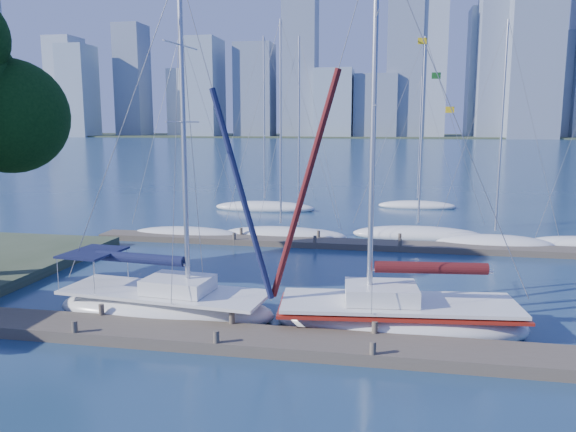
# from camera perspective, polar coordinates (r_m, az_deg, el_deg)

# --- Properties ---
(ground) EXTENTS (700.00, 700.00, 0.00)m
(ground) POSITION_cam_1_polar(r_m,az_deg,el_deg) (19.65, -6.44, -12.78)
(ground) COLOR navy
(ground) RESTS_ON ground
(near_dock) EXTENTS (26.00, 2.00, 0.40)m
(near_dock) POSITION_cam_1_polar(r_m,az_deg,el_deg) (19.57, -6.45, -12.23)
(near_dock) COLOR brown
(near_dock) RESTS_ON ground
(far_dock) EXTENTS (30.00, 1.80, 0.36)m
(far_dock) POSITION_cam_1_polar(r_m,az_deg,el_deg) (34.32, 4.59, -2.79)
(far_dock) COLOR brown
(far_dock) RESTS_ON ground
(far_shore) EXTENTS (800.00, 100.00, 1.50)m
(far_shore) POSITION_cam_1_polar(r_m,az_deg,el_deg) (337.51, 9.71, 7.97)
(far_shore) COLOR #38472D
(far_shore) RESTS_ON ground
(sailboat_navy) EXTENTS (8.93, 3.75, 13.32)m
(sailboat_navy) POSITION_cam_1_polar(r_m,az_deg,el_deg) (22.33, -12.43, -7.45)
(sailboat_navy) COLOR white
(sailboat_navy) RESTS_ON ground
(sailboat_maroon) EXTENTS (9.33, 3.89, 14.27)m
(sailboat_maroon) POSITION_cam_1_polar(r_m,az_deg,el_deg) (20.80, 11.11, -8.51)
(sailboat_maroon) COLOR white
(sailboat_maroon) RESTS_ON ground
(bg_boat_0) EXTENTS (7.54, 2.52, 13.45)m
(bg_boat_0) POSITION_cam_1_polar(r_m,az_deg,el_deg) (37.43, -10.25, -1.77)
(bg_boat_0) COLOR white
(bg_boat_0) RESTS_ON ground
(bg_boat_1) EXTENTS (8.00, 3.28, 14.08)m
(bg_boat_1) POSITION_cam_1_polar(r_m,az_deg,el_deg) (36.52, -0.73, -1.87)
(bg_boat_1) COLOR white
(bg_boat_1) RESTS_ON ground
(bg_boat_2) EXTENTS (6.57, 4.22, 13.03)m
(bg_boat_2) POSITION_cam_1_polar(r_m,az_deg,el_deg) (36.49, 1.09, -1.91)
(bg_boat_2) COLOR white
(bg_boat_2) RESTS_ON ground
(bg_boat_3) EXTENTS (8.68, 3.29, 13.08)m
(bg_boat_3) POSITION_cam_1_polar(r_m,az_deg,el_deg) (37.59, 13.06, -1.81)
(bg_boat_3) COLOR white
(bg_boat_3) RESTS_ON ground
(bg_boat_4) EXTENTS (7.28, 4.06, 13.60)m
(bg_boat_4) POSITION_cam_1_polar(r_m,az_deg,el_deg) (35.99, 20.25, -2.61)
(bg_boat_4) COLOR white
(bg_boat_4) RESTS_ON ground
(bg_boat_6) EXTENTS (9.06, 4.24, 14.91)m
(bg_boat_6) POSITION_cam_1_polar(r_m,az_deg,el_deg) (48.50, -2.38, 0.93)
(bg_boat_6) COLOR white
(bg_boat_6) RESTS_ON ground
(bg_boat_7) EXTENTS (7.05, 3.33, 11.72)m
(bg_boat_7) POSITION_cam_1_polar(r_m,az_deg,el_deg) (51.08, 12.99, 1.06)
(bg_boat_7) COLOR white
(bg_boat_7) RESTS_ON ground
(skyline) EXTENTS (502.41, 51.31, 107.11)m
(skyline) POSITION_cam_1_polar(r_m,az_deg,el_deg) (309.01, 14.28, 14.19)
(skyline) COLOR #7D92A2
(skyline) RESTS_ON ground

